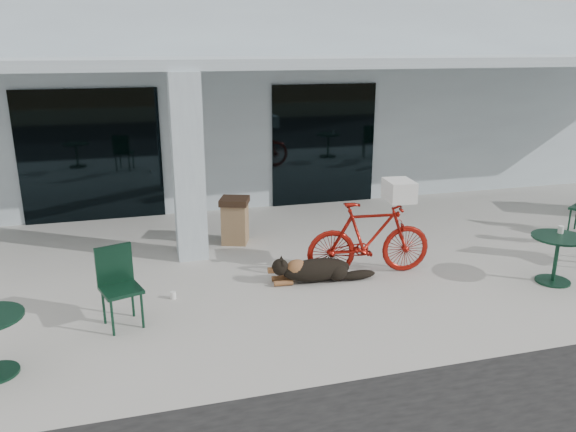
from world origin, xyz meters
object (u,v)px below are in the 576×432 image
object	(u,v)px
dog	(317,269)
cafe_chair_near	(121,289)
cafe_table_far	(556,259)
bicycle	(369,238)
trash_receptacle	(235,220)

from	to	relation	value
dog	cafe_chair_near	xyz separation A→B (m)	(-2.88, -0.71, 0.32)
dog	cafe_table_far	xyz separation A→B (m)	(3.52, -1.01, 0.17)
cafe_chair_near	cafe_table_far	distance (m)	6.41
bicycle	cafe_table_far	size ratio (longest dim) A/B	2.51
bicycle	dog	size ratio (longest dim) A/B	1.61
dog	trash_receptacle	bearing A→B (deg)	117.15
dog	cafe_chair_near	size ratio (longest dim) A/B	1.18
bicycle	cafe_chair_near	world-z (taller)	bicycle
dog	trash_receptacle	size ratio (longest dim) A/B	1.46
bicycle	cafe_table_far	distance (m)	2.85
cafe_table_far	dog	bearing A→B (deg)	164.01
cafe_chair_near	cafe_table_far	size ratio (longest dim) A/B	1.32
trash_receptacle	cafe_table_far	bearing A→B (deg)	-35.16
cafe_table_far	trash_receptacle	distance (m)	5.40
dog	trash_receptacle	world-z (taller)	trash_receptacle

